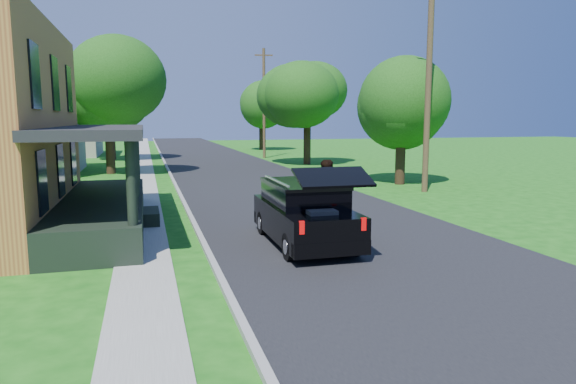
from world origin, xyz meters
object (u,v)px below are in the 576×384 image
object	(u,v)px
skateboarder	(325,193)
tree_right_near	(401,96)
utility_pole_near	(429,71)
black_suv	(305,213)

from	to	relation	value
skateboarder	tree_right_near	world-z (taller)	tree_right_near
skateboarder	utility_pole_near	size ratio (longest dim) A/B	0.16
black_suv	utility_pole_near	distance (m)	12.56
utility_pole_near	skateboarder	bearing A→B (deg)	-135.93
skateboarder	utility_pole_near	xyz separation A→B (m)	(8.00, 8.60, 4.02)
black_suv	skateboarder	world-z (taller)	skateboarder
tree_right_near	utility_pole_near	size ratio (longest dim) A/B	0.65
black_suv	utility_pole_near	size ratio (longest dim) A/B	0.45
tree_right_near	black_suv	bearing A→B (deg)	-128.01
black_suv	utility_pole_near	xyz separation A→B (m)	(8.40, 8.12, 4.62)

